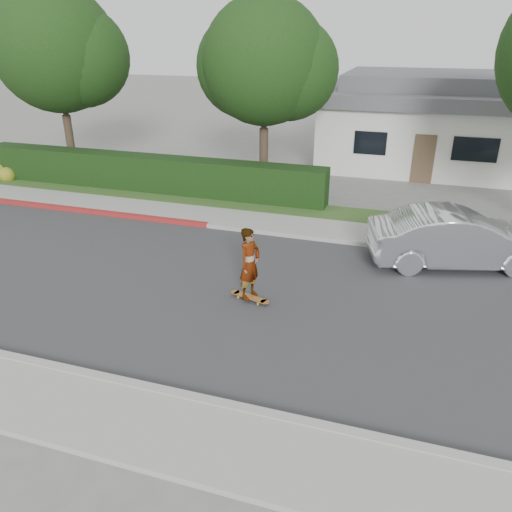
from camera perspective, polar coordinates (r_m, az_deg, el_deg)
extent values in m
plane|color=slate|center=(14.26, -15.66, -2.05)|extent=(120.00, 120.00, 0.00)
cube|color=#2D2D30|center=(14.25, -15.66, -2.03)|extent=(60.00, 8.00, 0.01)
cube|color=#9E9E99|center=(11.52, -26.68, -10.28)|extent=(60.00, 0.20, 0.15)
cube|color=#9E9E99|center=(17.48, -8.57, 3.85)|extent=(60.00, 0.20, 0.15)
cube|color=maroon|center=(20.11, -21.57, 5.15)|extent=(12.00, 0.21, 0.15)
cube|color=gray|center=(18.24, -7.35, 4.77)|extent=(60.00, 1.60, 0.12)
cube|color=#2D4C1E|center=(19.63, -5.41, 6.25)|extent=(60.00, 1.60, 0.10)
cube|color=black|center=(21.25, -12.43, 9.18)|extent=(15.00, 1.00, 1.50)
sphere|color=#2D4C19|center=(24.83, -26.56, 8.27)|extent=(0.70, 0.70, 0.70)
cylinder|color=#33261C|center=(24.64, -20.40, 11.74)|extent=(0.36, 0.36, 2.70)
cylinder|color=#33261C|center=(24.32, -21.12, 16.37)|extent=(0.24, 0.24, 2.25)
sphere|color=black|center=(24.18, -21.89, 21.09)|extent=(5.20, 5.20, 5.20)
sphere|color=black|center=(24.99, -22.75, 20.55)|extent=(4.42, 4.42, 4.42)
sphere|color=black|center=(23.89, -19.50, 20.67)|extent=(4.16, 4.16, 4.16)
cylinder|color=#33261C|center=(20.98, 0.88, 10.98)|extent=(0.36, 0.36, 2.52)
cylinder|color=#33261C|center=(20.62, 0.92, 16.10)|extent=(0.24, 0.24, 2.10)
sphere|color=black|center=(20.43, 0.96, 21.35)|extent=(4.80, 4.80, 4.80)
sphere|color=black|center=(21.06, -0.94, 20.90)|extent=(4.08, 4.08, 4.08)
sphere|color=black|center=(20.50, 3.78, 20.47)|extent=(3.84, 3.84, 3.84)
cube|color=beige|center=(26.94, 19.23, 13.21)|extent=(10.00, 8.00, 3.00)
cube|color=#4C4C51|center=(26.69, 19.78, 16.98)|extent=(10.60, 8.60, 0.60)
cube|color=#4C4C51|center=(26.63, 19.97, 18.25)|extent=(8.40, 6.40, 0.80)
cube|color=black|center=(23.04, 12.93, 12.48)|extent=(1.40, 0.06, 1.00)
cube|color=black|center=(23.09, 23.77, 11.08)|extent=(1.80, 0.06, 1.00)
cube|color=brown|center=(23.08, 18.56, 10.45)|extent=(0.90, 0.06, 2.10)
cylinder|color=gold|center=(12.52, -2.04, -4.73)|extent=(0.07, 0.05, 0.06)
cylinder|color=gold|center=(12.64, -1.59, -4.42)|extent=(0.07, 0.05, 0.06)
cylinder|color=gold|center=(12.23, 0.22, -5.48)|extent=(0.07, 0.05, 0.06)
cylinder|color=gold|center=(12.35, 0.65, -5.16)|extent=(0.07, 0.05, 0.06)
cube|color=silver|center=(12.56, -1.82, -4.41)|extent=(0.10, 0.18, 0.02)
cube|color=silver|center=(12.27, 0.44, -5.15)|extent=(0.10, 0.18, 0.02)
cube|color=maroon|center=(12.40, -0.70, -4.69)|extent=(0.91, 0.45, 0.02)
cylinder|color=maroon|center=(12.63, -2.37, -4.14)|extent=(0.27, 0.27, 0.02)
cylinder|color=maroon|center=(12.19, 1.02, -5.25)|extent=(0.27, 0.27, 0.02)
imported|color=white|center=(11.98, -0.73, -0.87)|extent=(0.62, 0.76, 1.81)
imported|color=silver|center=(15.08, 22.07, 1.86)|extent=(5.16, 2.97, 1.61)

